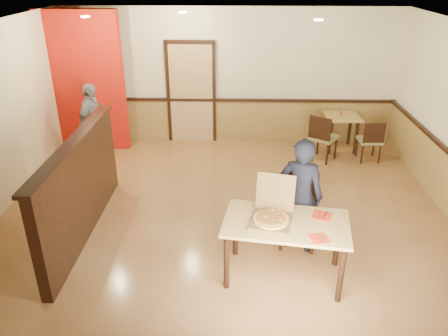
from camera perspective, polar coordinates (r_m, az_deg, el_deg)
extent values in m
plane|color=#AA7642|center=(6.60, 0.01, -7.56)|extent=(7.00, 7.00, 0.00)
plane|color=black|center=(5.59, 0.02, 17.27)|extent=(7.00, 7.00, 0.00)
plane|color=#F9ECC3|center=(9.30, 0.69, 11.79)|extent=(7.00, 0.00, 7.00)
cube|color=olive|center=(9.54, 0.66, 6.19)|extent=(7.00, 0.04, 0.90)
cube|color=black|center=(9.37, 0.67, 8.86)|extent=(7.00, 0.06, 0.06)
cube|color=tan|center=(9.40, -4.28, 9.66)|extent=(0.90, 0.06, 2.10)
cube|color=black|center=(6.44, -18.14, -2.63)|extent=(0.14, 3.00, 1.40)
cube|color=black|center=(6.15, -19.03, 3.30)|extent=(0.20, 3.10, 0.05)
cube|color=red|center=(9.33, -17.81, 10.64)|extent=(1.60, 0.20, 2.78)
cylinder|color=beige|center=(7.78, -17.67, 18.32)|extent=(0.14, 0.14, 0.02)
cylinder|color=beige|center=(8.13, -5.40, 19.59)|extent=(0.14, 0.14, 0.02)
cylinder|color=beige|center=(7.19, 12.25, 18.40)|extent=(0.14, 0.14, 0.02)
cube|color=tan|center=(5.28, 8.13, -7.17)|extent=(1.59, 1.06, 0.04)
cylinder|color=black|center=(5.28, 0.33, -12.15)|extent=(0.07, 0.07, 0.75)
cylinder|color=black|center=(5.83, 1.51, -8.10)|extent=(0.07, 0.07, 0.75)
cylinder|color=black|center=(5.26, 15.04, -13.32)|extent=(0.07, 0.07, 0.75)
cylinder|color=black|center=(5.81, 14.64, -9.13)|extent=(0.07, 0.07, 0.75)
cube|color=olive|center=(6.05, 9.75, -5.74)|extent=(0.58, 0.58, 0.07)
cube|color=black|center=(6.12, 10.03, -2.47)|extent=(0.48, 0.12, 0.48)
cylinder|color=black|center=(6.03, 7.49, -8.88)|extent=(0.05, 0.05, 0.44)
cylinder|color=black|center=(6.38, 7.78, -6.81)|extent=(0.05, 0.05, 0.44)
cylinder|color=black|center=(6.03, 11.45, -9.21)|extent=(0.05, 0.05, 0.44)
cylinder|color=black|center=(6.38, 11.51, -7.13)|extent=(0.05, 0.05, 0.44)
cube|color=olive|center=(8.79, 12.88, 3.92)|extent=(0.65, 0.65, 0.06)
cube|color=black|center=(8.52, 12.43, 5.09)|extent=(0.39, 0.29, 0.45)
cylinder|color=black|center=(8.98, 14.34, 2.42)|extent=(0.04, 0.04, 0.40)
cylinder|color=black|center=(8.65, 13.31, 1.64)|extent=(0.04, 0.04, 0.40)
cylinder|color=black|center=(9.12, 12.15, 3.01)|extent=(0.04, 0.04, 0.40)
cylinder|color=black|center=(8.80, 11.05, 2.26)|extent=(0.04, 0.04, 0.40)
cube|color=olive|center=(9.02, 18.47, 3.46)|extent=(0.44, 0.44, 0.05)
cube|color=black|center=(8.78, 19.06, 4.36)|extent=(0.40, 0.06, 0.40)
cylinder|color=black|center=(9.32, 18.94, 2.51)|extent=(0.04, 0.04, 0.36)
cylinder|color=black|center=(9.02, 19.64, 1.65)|extent=(0.04, 0.04, 0.36)
cylinder|color=black|center=(9.20, 16.93, 2.52)|extent=(0.04, 0.04, 0.36)
cylinder|color=black|center=(8.90, 17.57, 1.65)|extent=(0.04, 0.04, 0.36)
cube|color=tan|center=(9.31, 15.18, 6.52)|extent=(0.70, 0.70, 0.04)
cylinder|color=black|center=(9.13, 13.68, 3.85)|extent=(0.07, 0.07, 0.70)
cylinder|color=black|center=(9.61, 13.05, 5.01)|extent=(0.07, 0.07, 0.70)
cylinder|color=black|center=(9.26, 16.87, 3.78)|extent=(0.07, 0.07, 0.70)
cylinder|color=black|center=(9.73, 16.10, 4.93)|extent=(0.07, 0.07, 0.70)
imported|color=black|center=(5.83, 9.95, -3.57)|extent=(0.69, 0.56, 1.61)
imported|color=gray|center=(8.88, -16.80, 5.75)|extent=(0.52, 0.95, 1.53)
cube|color=brown|center=(5.22, 6.14, -6.96)|extent=(0.56, 0.56, 0.03)
cube|color=brown|center=(5.33, 6.74, -3.17)|extent=(0.48, 0.19, 0.46)
cylinder|color=gold|center=(5.21, 6.15, -6.66)|extent=(0.53, 0.53, 0.03)
cube|color=red|center=(5.04, 12.34, -8.97)|extent=(0.24, 0.24, 0.00)
cylinder|color=silver|center=(5.03, 12.00, -8.92)|extent=(0.05, 0.17, 0.01)
cube|color=silver|center=(5.05, 12.68, -8.93)|extent=(0.06, 0.18, 0.00)
cube|color=red|center=(5.47, 12.68, -6.06)|extent=(0.29, 0.29, 0.01)
cylinder|color=silver|center=(5.46, 12.37, -6.01)|extent=(0.08, 0.18, 0.01)
cube|color=silver|center=(5.47, 12.99, -6.03)|extent=(0.09, 0.19, 0.00)
cylinder|color=brown|center=(9.23, 15.02, 6.98)|extent=(0.05, 0.05, 0.14)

